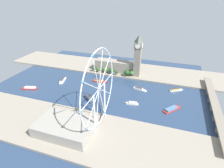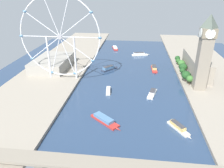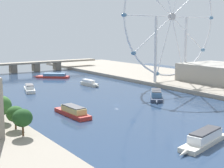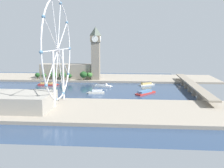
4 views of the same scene
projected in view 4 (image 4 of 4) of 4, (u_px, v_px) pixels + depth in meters
The scene contains 15 objects.
ground_plane at pixel (45, 90), 374.28m from camera, with size 391.31×391.31×0.00m, color navy.
riverbank_left at pixel (65, 78), 482.89m from camera, with size 90.00×520.00×3.00m, color gray.
riverbank_right at pixel (9, 109), 265.19m from camera, with size 90.00×520.00×3.00m, color gray.
clock_tower at pixel (96, 52), 443.17m from camera, with size 16.40×16.40×85.57m.
parliament_block at pixel (66, 71), 460.66m from camera, with size 22.00×86.72×24.33m, color gray.
tree_row_embankment at pixel (66, 75), 443.23m from camera, with size 14.33×94.90×14.39m.
ferris_wheel at pixel (58, 51), 275.19m from camera, with size 105.12×3.20×105.43m.
riverside_hall at pixel (13, 101), 256.98m from camera, with size 47.30×73.12×14.73m, color gray.
river_bridge at pixel (193, 86), 357.05m from camera, with size 203.31×12.23×10.93m.
tour_boat_2 at pixel (37, 92), 341.64m from camera, with size 23.64×26.73×5.99m.
tour_boat_3 at pixel (145, 92), 343.93m from camera, with size 31.29×27.62×4.60m.
tour_boat_4 at pixel (48, 84), 408.89m from camera, with size 8.05×33.81×5.54m.
tour_boat_5 at pixel (96, 92), 344.45m from camera, with size 6.79×23.54×5.03m.
tour_boat_6 at pixel (147, 84), 408.12m from camera, with size 18.19×26.00×5.44m.
tour_boat_7 at pixel (103, 85), 394.55m from camera, with size 12.66×28.27×5.56m.
Camera 4 is at (359.48, 121.33, 67.69)m, focal length 43.74 mm.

